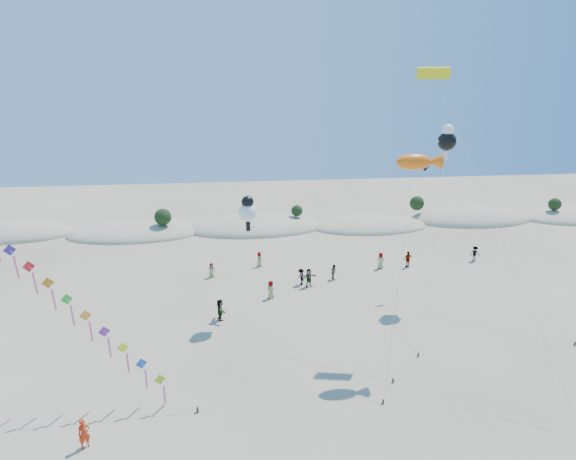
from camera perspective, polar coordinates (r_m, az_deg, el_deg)
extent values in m
ellipsoid|color=tan|center=(73.16, -29.95, -0.54)|extent=(16.00, 8.80, 3.60)
ellipsoid|color=#163613|center=(72.91, -30.06, 0.21)|extent=(12.80, 5.76, 0.64)
ellipsoid|color=tan|center=(67.23, -17.73, -0.42)|extent=(17.60, 9.68, 3.00)
ellipsoid|color=#163613|center=(67.01, -17.79, 0.26)|extent=(14.08, 6.34, 0.70)
ellipsoid|color=tan|center=(66.86, -4.03, 0.25)|extent=(19.00, 10.45, 3.40)
ellipsoid|color=#163613|center=(66.60, -4.04, 1.02)|extent=(15.20, 6.84, 0.76)
ellipsoid|color=tan|center=(68.30, 9.57, 0.41)|extent=(16.40, 9.02, 2.80)
ellipsoid|color=#163613|center=(68.09, 9.60, 1.03)|extent=(13.12, 5.90, 0.66)
ellipsoid|color=tan|center=(76.01, 20.80, 1.19)|extent=(18.00, 9.90, 3.80)
ellipsoid|color=#163613|center=(75.76, 20.88, 1.95)|extent=(14.40, 6.48, 0.72)
ellipsoid|color=tan|center=(83.79, 30.89, 1.25)|extent=(16.80, 9.24, 3.00)
ellipsoid|color=#163613|center=(83.61, 30.97, 1.79)|extent=(13.44, 6.05, 0.67)
sphere|color=black|center=(64.81, -14.62, 1.50)|extent=(2.20, 2.20, 2.20)
sphere|color=black|center=(66.96, 1.06, 2.30)|extent=(1.60, 1.60, 1.60)
sphere|color=black|center=(73.00, 15.03, 3.09)|extent=(2.10, 2.10, 2.10)
sphere|color=black|center=(80.57, 29.06, 2.70)|extent=(1.80, 1.80, 1.80)
cube|color=#3F2D1E|center=(31.13, -10.67, -20.19)|extent=(0.12, 0.12, 0.35)
cube|color=#99D819|center=(30.94, -14.95, -16.74)|extent=(1.34, 0.52, 1.41)
cube|color=#E46098|center=(31.56, -14.44, -18.37)|extent=(0.19, 0.45, 1.55)
cube|color=blue|center=(30.90, -16.99, -14.90)|extent=(1.34, 0.52, 1.41)
cube|color=#E46098|center=(31.48, -16.46, -16.57)|extent=(0.19, 0.45, 1.55)
cube|color=#F3FD1A|center=(30.93, -18.99, -13.04)|extent=(1.34, 0.52, 1.41)
cube|color=#E46098|center=(31.47, -18.45, -14.75)|extent=(0.19, 0.45, 1.55)
cube|color=purple|center=(31.02, -20.95, -11.17)|extent=(1.34, 0.52, 1.41)
cube|color=#E46098|center=(31.53, -20.40, -12.91)|extent=(0.19, 0.45, 1.55)
cube|color=#FDA327|center=(31.18, -22.88, -9.31)|extent=(1.34, 0.52, 1.41)
cube|color=#E46098|center=(31.65, -22.31, -11.07)|extent=(0.19, 0.45, 1.55)
cube|color=green|center=(31.41, -24.76, -7.45)|extent=(1.34, 0.52, 1.41)
cube|color=#E46098|center=(31.84, -24.18, -9.24)|extent=(0.19, 0.45, 1.55)
cube|color=orange|center=(31.71, -26.59, -5.63)|extent=(1.34, 0.52, 1.41)
cube|color=#E46098|center=(32.09, -26.01, -7.42)|extent=(0.19, 0.45, 1.55)
cube|color=red|center=(32.07, -28.38, -3.83)|extent=(1.34, 0.52, 1.41)
cube|color=#E46098|center=(32.41, -27.78, -5.62)|extent=(0.19, 0.45, 1.55)
cube|color=#3C228B|center=(32.49, -30.11, -2.07)|extent=(1.34, 0.52, 1.41)
cube|color=#E46098|center=(32.78, -29.51, -3.86)|extent=(0.19, 0.45, 1.55)
cube|color=#3F2D1E|center=(31.86, 11.21, -19.31)|extent=(0.10, 0.10, 0.30)
cylinder|color=silver|center=(32.09, 13.05, -5.41)|extent=(3.70, 6.99, 13.81)
ellipsoid|color=orange|center=(34.13, 14.71, 7.81)|extent=(2.51, 1.10, 1.10)
cone|color=orange|center=(34.68, 16.88, 7.77)|extent=(1.00, 1.00, 1.00)
cube|color=#3F2D1E|center=(33.85, 12.34, -17.02)|extent=(0.10, 0.10, 0.30)
cylinder|color=silver|center=(35.61, 2.96, -6.97)|extent=(8.80, 11.49, 8.95)
sphere|color=white|center=(39.11, -4.79, 2.07)|extent=(1.49, 1.49, 1.49)
sphere|color=black|center=(38.90, -4.82, 3.34)|extent=(0.99, 0.99, 0.99)
cube|color=black|center=(39.41, -4.75, 0.46)|extent=(0.35, 0.18, 0.80)
cube|color=#3F2D1E|center=(37.04, 15.18, -14.07)|extent=(0.10, 0.10, 0.30)
cylinder|color=silver|center=(40.42, 16.91, -0.91)|extent=(6.28, 11.70, 14.10)
sphere|color=black|center=(45.56, 18.31, 9.94)|extent=(1.64, 1.64, 1.64)
sphere|color=white|center=(45.48, 18.42, 11.16)|extent=(1.07, 1.07, 1.07)
cube|color=white|center=(45.70, 18.17, 8.42)|extent=(0.35, 0.18, 0.80)
cube|color=white|center=(45.27, 17.50, 9.97)|extent=(0.60, 0.15, 0.25)
cube|color=white|center=(45.87, 19.11, 9.90)|extent=(0.60, 0.15, 0.25)
cylinder|color=silver|center=(33.91, 23.63, 0.05)|extent=(3.61, 15.87, 19.70)
cube|color=yellow|center=(38.96, 16.86, 17.37)|extent=(2.46, 1.00, 0.86)
cube|color=black|center=(38.98, 16.85, 17.37)|extent=(2.37, 0.60, 0.19)
cube|color=#3F2D1E|center=(42.99, 30.88, -11.50)|extent=(0.10, 0.10, 0.30)
cylinder|color=silver|center=(43.99, 23.04, -1.77)|extent=(7.18, 13.41, 11.71)
cube|color=black|center=(46.91, 15.97, 7.34)|extent=(1.04, 0.30, 1.07)
imported|color=red|center=(30.01, -23.02, -21.33)|extent=(0.74, 0.66, 1.71)
imported|color=slate|center=(40.92, -8.05, -9.34)|extent=(0.96, 1.78, 1.83)
imported|color=slate|center=(44.52, -2.05, -7.07)|extent=(0.99, 0.94, 1.70)
imported|color=slate|center=(47.07, 2.49, -5.66)|extent=(1.75, 1.13, 1.80)
imported|color=slate|center=(47.43, 1.56, -5.58)|extent=(0.93, 1.20, 1.64)
imported|color=slate|center=(49.01, 5.47, -4.97)|extent=(0.68, 0.83, 1.54)
imported|color=slate|center=(52.52, 10.92, -3.59)|extent=(0.90, 0.62, 1.76)
imported|color=slate|center=(49.91, -9.04, -4.71)|extent=(0.89, 0.78, 1.52)
imported|color=slate|center=(53.59, 14.03, -3.36)|extent=(1.13, 0.75, 1.79)
imported|color=slate|center=(57.81, 21.26, -2.61)|extent=(1.17, 0.79, 1.68)
imported|color=slate|center=(52.28, -3.41, -3.48)|extent=(0.72, 0.91, 1.63)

